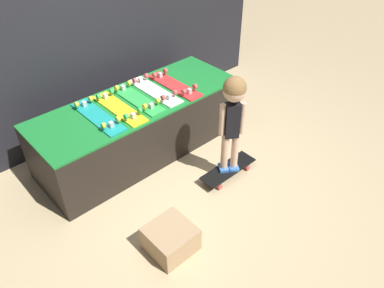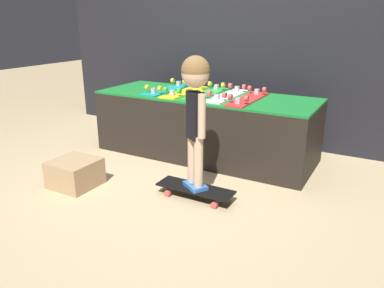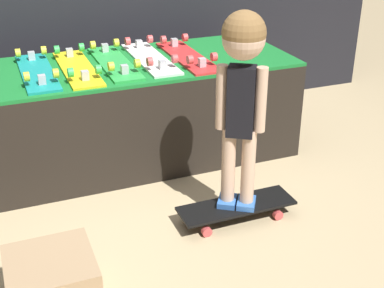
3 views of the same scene
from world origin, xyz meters
The scene contains 11 objects.
ground_plane centered at (0.00, 0.00, 0.00)m, with size 16.00×16.00×0.00m, color tan.
back_wall centered at (0.00, 1.33, 1.26)m, with size 4.69×0.10×2.53m.
display_rack centered at (0.00, 0.60, 0.32)m, with size 2.22×0.80×0.64m.
skateboard_teal_on_rack centered at (-0.46, 0.60, 0.65)m, with size 0.18×0.73×0.09m.
skateboard_yellow_on_rack centered at (-0.23, 0.59, 0.65)m, with size 0.18×0.73×0.09m.
skateboard_green_on_rack centered at (0.00, 0.61, 0.65)m, with size 0.18×0.73×0.09m.
skateboard_white_on_rack centered at (0.23, 0.62, 0.65)m, with size 0.18×0.73×0.09m.
skateboard_red_on_rack centered at (0.46, 0.57, 0.65)m, with size 0.18×0.73×0.09m.
skateboard_on_floor centered at (0.39, -0.33, 0.07)m, with size 0.63×0.20×0.09m.
child centered at (0.39, -0.33, 0.81)m, with size 0.23×0.21×1.03m.
storage_box centered at (-0.62, -0.63, 0.11)m, with size 0.36×0.36×0.23m.
Camera 1 is at (-1.80, -2.17, 2.61)m, focal length 35.00 mm.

